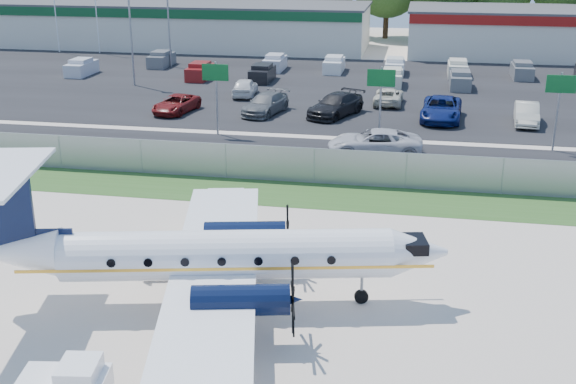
# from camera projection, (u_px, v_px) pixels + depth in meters

# --- Properties ---
(ground) EXTENTS (170.00, 170.00, 0.00)m
(ground) POSITION_uv_depth(u_px,v_px,m) (259.00, 303.00, 26.91)
(ground) COLOR beige
(ground) RESTS_ON ground
(grass_verge) EXTENTS (170.00, 4.00, 0.02)m
(grass_verge) POSITION_uv_depth(u_px,v_px,m) (308.00, 195.00, 38.02)
(grass_verge) COLOR #2D561E
(grass_verge) RESTS_ON ground
(access_road) EXTENTS (170.00, 8.00, 0.02)m
(access_road) POSITION_uv_depth(u_px,v_px,m) (326.00, 157.00, 44.50)
(access_road) COLOR black
(access_road) RESTS_ON ground
(parking_lot) EXTENTS (170.00, 32.00, 0.02)m
(parking_lot) POSITION_uv_depth(u_px,v_px,m) (357.00, 89.00, 63.94)
(parking_lot) COLOR black
(parking_lot) RESTS_ON ground
(perimeter_fence) EXTENTS (120.00, 0.06, 1.99)m
(perimeter_fence) POSITION_uv_depth(u_px,v_px,m) (314.00, 166.00, 39.53)
(perimeter_fence) COLOR gray
(perimeter_fence) RESTS_ON ground
(building_west) EXTENTS (46.40, 12.40, 5.24)m
(building_west) POSITION_uv_depth(u_px,v_px,m) (176.00, 24.00, 87.46)
(building_west) COLOR silver
(building_west) RESTS_ON ground
(sign_left) EXTENTS (1.80, 0.26, 5.00)m
(sign_left) POSITION_uv_depth(u_px,v_px,m) (216.00, 83.00, 48.25)
(sign_left) COLOR gray
(sign_left) RESTS_ON ground
(sign_mid) EXTENTS (1.80, 0.26, 5.00)m
(sign_mid) POSITION_uv_depth(u_px,v_px,m) (381.00, 88.00, 46.39)
(sign_mid) COLOR gray
(sign_mid) RESTS_ON ground
(sign_right) EXTENTS (1.80, 0.26, 5.00)m
(sign_right) POSITION_uv_depth(u_px,v_px,m) (560.00, 95.00, 44.54)
(sign_right) COLOR gray
(sign_right) RESTS_ON ground
(flagpole_west) EXTENTS (1.06, 0.12, 10.00)m
(flagpole_west) POSITION_uv_depth(u_px,v_px,m) (55.00, 2.00, 82.00)
(flagpole_west) COLOR white
(flagpole_west) RESTS_ON ground
(flagpole_east) EXTENTS (1.06, 0.12, 10.00)m
(flagpole_east) POSITION_uv_depth(u_px,v_px,m) (96.00, 3.00, 81.15)
(flagpole_east) COLOR white
(flagpole_east) RESTS_ON ground
(light_pole_nw) EXTENTS (0.90, 0.35, 9.09)m
(light_pole_nw) POSITION_uv_depth(u_px,v_px,m) (130.00, 27.00, 63.70)
(light_pole_nw) COLOR gray
(light_pole_nw) RESTS_ON ground
(light_pole_sw) EXTENTS (0.90, 0.35, 9.09)m
(light_pole_sw) POSITION_uv_depth(u_px,v_px,m) (168.00, 15.00, 72.96)
(light_pole_sw) COLOR gray
(light_pole_sw) RESTS_ON ground
(tree_line) EXTENTS (112.00, 6.00, 14.00)m
(tree_line) POSITION_uv_depth(u_px,v_px,m) (380.00, 38.00, 95.43)
(tree_line) COLOR #264D16
(tree_line) RESTS_ON ground
(aircraft) EXTENTS (17.35, 17.00, 5.30)m
(aircraft) POSITION_uv_depth(u_px,v_px,m) (217.00, 255.00, 26.09)
(aircraft) COLOR white
(aircraft) RESTS_ON ground
(pushback_tug) EXTENTS (2.74, 2.15, 1.37)m
(pushback_tug) POSITION_uv_depth(u_px,v_px,m) (67.00, 384.00, 20.97)
(pushback_tug) COLOR white
(pushback_tug) RESTS_ON ground
(baggage_cart_near) EXTENTS (2.43, 1.78, 1.15)m
(baggage_cart_near) POSITION_uv_depth(u_px,v_px,m) (168.00, 261.00, 29.11)
(baggage_cart_near) COLOR gray
(baggage_cart_near) RESTS_ON ground
(cone_starboard_wing) EXTENTS (0.37, 0.37, 0.52)m
(cone_starboard_wing) POSITION_uv_depth(u_px,v_px,m) (221.00, 248.00, 31.05)
(cone_starboard_wing) COLOR red
(cone_starboard_wing) RESTS_ON ground
(road_car_mid) EXTENTS (6.03, 3.20, 1.61)m
(road_car_mid) POSITION_uv_depth(u_px,v_px,m) (374.00, 155.00, 44.91)
(road_car_mid) COLOR silver
(road_car_mid) RESTS_ON ground
(parked_car_a) EXTENTS (3.00, 5.13, 1.34)m
(parked_car_a) POSITION_uv_depth(u_px,v_px,m) (177.00, 113.00, 55.60)
(parked_car_a) COLOR maroon
(parked_car_a) RESTS_ON ground
(parked_car_b) EXTENTS (3.30, 5.65, 1.54)m
(parked_car_b) POSITION_uv_depth(u_px,v_px,m) (266.00, 114.00, 55.22)
(parked_car_b) COLOR #595B5E
(parked_car_b) RESTS_ON ground
(parked_car_c) EXTENTS (4.45, 6.20, 1.67)m
(parked_car_c) POSITION_uv_depth(u_px,v_px,m) (335.00, 116.00, 54.56)
(parked_car_c) COLOR black
(parked_car_c) RESTS_ON ground
(parked_car_d) EXTENTS (3.23, 6.28, 1.69)m
(parked_car_d) POSITION_uv_depth(u_px,v_px,m) (441.00, 120.00, 53.35)
(parked_car_d) COLOR navy
(parked_car_d) RESTS_ON ground
(parked_car_e) EXTENTS (2.00, 4.79, 1.54)m
(parked_car_e) POSITION_uv_depth(u_px,v_px,m) (525.00, 124.00, 52.18)
(parked_car_e) COLOR beige
(parked_car_e) RESTS_ON ground
(parked_car_f) EXTENTS (2.16, 4.59, 1.52)m
(parked_car_f) POSITION_uv_depth(u_px,v_px,m) (245.00, 96.00, 61.29)
(parked_car_f) COLOR silver
(parked_car_f) RESTS_ON ground
(parked_car_g) EXTENTS (2.28, 4.79, 1.32)m
(parked_car_g) POSITION_uv_depth(u_px,v_px,m) (388.00, 104.00, 58.33)
(parked_car_g) COLOR beige
(parked_car_g) RESTS_ON ground
(far_parking_rows) EXTENTS (56.00, 10.00, 1.60)m
(far_parking_rows) POSITION_uv_depth(u_px,v_px,m) (361.00, 79.00, 68.58)
(far_parking_rows) COLOR gray
(far_parking_rows) RESTS_ON ground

